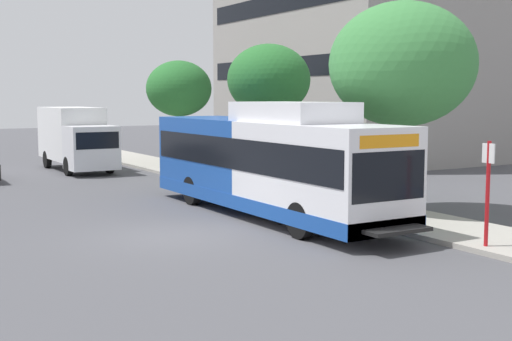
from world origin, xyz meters
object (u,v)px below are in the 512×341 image
at_px(street_tree_far_block, 179,89).
at_px(street_tree_mid_block, 269,80).
at_px(transit_bus, 268,163).
at_px(bus_stop_sign_pole, 488,185).
at_px(box_truck_background, 76,137).
at_px(street_tree_near_stop, 402,65).

bearing_deg(street_tree_far_block, street_tree_mid_block, -91.61).
xyz_separation_m(transit_bus, bus_stop_sign_pole, (1.94, -7.10, -0.05)).
relative_size(bus_stop_sign_pole, box_truck_background, 0.37).
relative_size(bus_stop_sign_pole, street_tree_mid_block, 0.44).
relative_size(street_tree_far_block, box_truck_background, 0.81).
bearing_deg(transit_bus, box_truck_background, 95.06).
bearing_deg(box_truck_background, street_tree_far_block, -3.69).
distance_m(street_tree_near_stop, street_tree_far_block, 18.16).
xyz_separation_m(transit_bus, street_tree_near_stop, (3.84, -1.92, 3.12)).
relative_size(street_tree_near_stop, street_tree_far_block, 1.18).
relative_size(transit_bus, box_truck_background, 1.75).
distance_m(transit_bus, street_tree_mid_block, 7.97).
relative_size(street_tree_near_stop, box_truck_background, 0.95).
bearing_deg(street_tree_far_block, street_tree_near_stop, -91.18).
relative_size(transit_bus, street_tree_near_stop, 1.83).
bearing_deg(street_tree_near_stop, street_tree_far_block, 88.82).
xyz_separation_m(transit_bus, street_tree_far_block, (4.21, 16.23, 2.53)).
bearing_deg(street_tree_mid_block, bus_stop_sign_pole, -98.43).
distance_m(street_tree_near_stop, box_truck_background, 19.50).
bearing_deg(street_tree_mid_block, transit_bus, -121.80).
height_order(street_tree_near_stop, street_tree_mid_block, street_tree_near_stop).
bearing_deg(street_tree_far_block, box_truck_background, 176.31).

